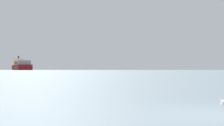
{
  "coord_description": "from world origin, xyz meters",
  "views": [
    {
      "loc": [
        -3.53,
        -7.99,
        1.27
      ],
      "look_at": [
        -2.76,
        12.45,
        1.73
      ],
      "focal_mm": 46.96,
      "sensor_mm": 36.0,
      "label": 1
    }
  ],
  "objects": [
    {
      "name": "cargo_ship",
      "position": [
        -206.18,
        742.4,
        9.5
      ],
      "size": [
        89.65,
        162.71,
        38.23
      ],
      "rotation": [
        0.0,
        0.0,
        5.09
      ],
      "color": "maroon",
      "rests_on": "ground_plane"
    },
    {
      "name": "distant_headland",
      "position": [
        -289.39,
        1345.15,
        21.38
      ],
      "size": [
        708.46,
        507.89,
        42.76
      ],
      "primitive_type": "cube",
      "rotation": [
        0.0,
        0.0,
        -0.27
      ],
      "color": "#4C564C",
      "rests_on": "ground_plane"
    }
  ]
}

